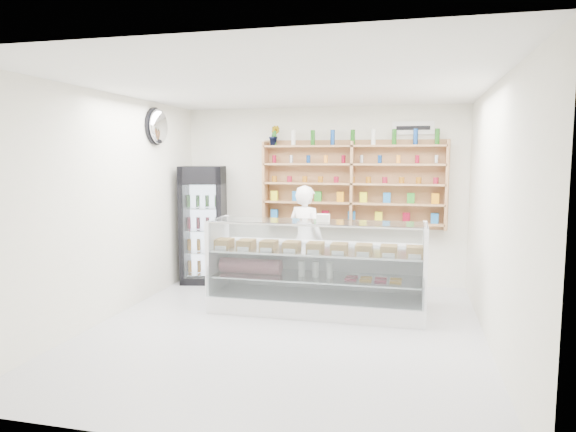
# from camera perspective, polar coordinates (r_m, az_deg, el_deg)

# --- Properties ---
(room) EXTENTS (5.00, 5.00, 5.00)m
(room) POSITION_cam_1_polar(r_m,az_deg,el_deg) (5.84, -0.37, 0.55)
(room) COLOR #AAAAAF
(room) RESTS_ON ground
(display_counter) EXTENTS (2.76, 0.82, 1.20)m
(display_counter) POSITION_cam_1_polar(r_m,az_deg,el_deg) (6.74, 3.17, -7.83)
(display_counter) COLOR white
(display_counter) RESTS_ON floor
(shop_worker) EXTENTS (0.68, 0.57, 1.60)m
(shop_worker) POSITION_cam_1_polar(r_m,az_deg,el_deg) (7.65, 1.94, -2.55)
(shop_worker) COLOR white
(shop_worker) RESTS_ON floor
(drinks_cooler) EXTENTS (0.80, 0.78, 1.87)m
(drinks_cooler) POSITION_cam_1_polar(r_m,az_deg,el_deg) (8.37, -9.39, -0.89)
(drinks_cooler) COLOR black
(drinks_cooler) RESTS_ON floor
(wall_shelving) EXTENTS (2.84, 0.28, 1.33)m
(wall_shelving) POSITION_cam_1_polar(r_m,az_deg,el_deg) (8.04, 7.14, 3.54)
(wall_shelving) COLOR #A6764E
(wall_shelving) RESTS_ON back_wall
(potted_plant) EXTENTS (0.18, 0.15, 0.31)m
(potted_plant) POSITION_cam_1_polar(r_m,az_deg,el_deg) (8.26, -1.54, 8.92)
(potted_plant) COLOR #1E6626
(potted_plant) RESTS_ON wall_shelving
(security_mirror) EXTENTS (0.15, 0.50, 0.50)m
(security_mirror) POSITION_cam_1_polar(r_m,az_deg,el_deg) (7.72, -14.19, 9.63)
(security_mirror) COLOR silver
(security_mirror) RESTS_ON left_wall
(wall_sign) EXTENTS (0.62, 0.03, 0.20)m
(wall_sign) POSITION_cam_1_polar(r_m,az_deg,el_deg) (8.12, 13.74, 9.48)
(wall_sign) COLOR white
(wall_sign) RESTS_ON back_wall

